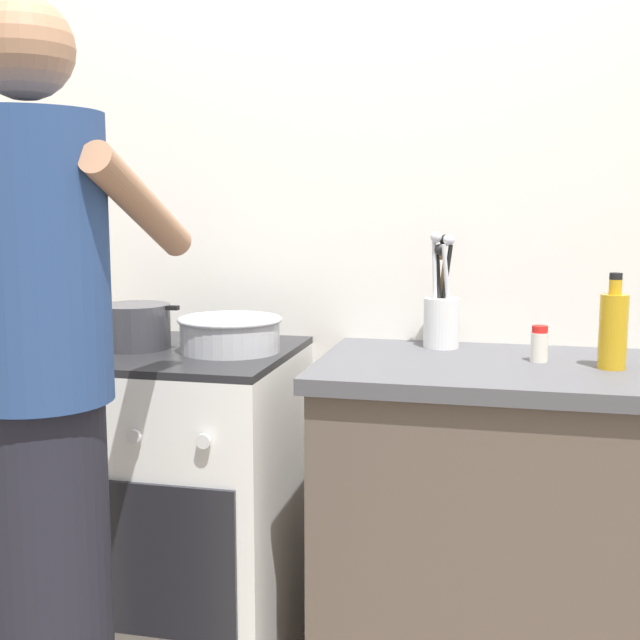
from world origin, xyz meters
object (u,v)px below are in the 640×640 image
object	(u,v)px
mixing_bowl	(230,333)
spice_bottle	(539,344)
oil_bottle	(613,329)
pot	(134,326)
utensil_crock	(441,313)
stove_range	(186,505)
person	(43,419)

from	to	relation	value
mixing_bowl	spice_bottle	size ratio (longest dim) A/B	3.07
oil_bottle	spice_bottle	bearing A→B (deg)	163.38
mixing_bowl	pot	bearing A→B (deg)	-177.97
mixing_bowl	utensil_crock	size ratio (longest dim) A/B	0.88
pot	utensil_crock	world-z (taller)	utensil_crock
stove_range	oil_bottle	size ratio (longest dim) A/B	3.82
mixing_bowl	oil_bottle	distance (m)	0.99
mixing_bowl	utensil_crock	world-z (taller)	utensil_crock
stove_range	pot	bearing A→B (deg)	-177.82
pot	spice_bottle	distance (m)	1.10
stove_range	spice_bottle	bearing A→B (deg)	2.82
stove_range	oil_bottle	bearing A→B (deg)	-0.19
pot	mixing_bowl	distance (m)	0.28
spice_bottle	utensil_crock	bearing A→B (deg)	150.11
spice_bottle	mixing_bowl	bearing A→B (deg)	-177.02
pot	utensil_crock	distance (m)	0.86
pot	mixing_bowl	xyz separation A→B (m)	(0.28, 0.01, -0.01)
mixing_bowl	oil_bottle	bearing A→B (deg)	-0.48
oil_bottle	person	distance (m)	1.34
stove_range	person	xyz separation A→B (m)	(-0.05, -0.61, 0.41)
mixing_bowl	oil_bottle	xyz separation A→B (m)	(0.99, -0.01, 0.05)
utensil_crock	spice_bottle	bearing A→B (deg)	-29.89
stove_range	spice_bottle	distance (m)	1.08
utensil_crock	spice_bottle	distance (m)	0.31
stove_range	person	size ratio (longest dim) A/B	0.53
stove_range	person	world-z (taller)	person
mixing_bowl	person	world-z (taller)	person
pot	mixing_bowl	size ratio (longest dim) A/B	0.94
pot	spice_bottle	xyz separation A→B (m)	(1.10, 0.05, -0.02)
pot	oil_bottle	size ratio (longest dim) A/B	1.14
oil_bottle	mixing_bowl	bearing A→B (deg)	179.52
mixing_bowl	utensil_crock	xyz separation A→B (m)	(0.56, 0.19, 0.05)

